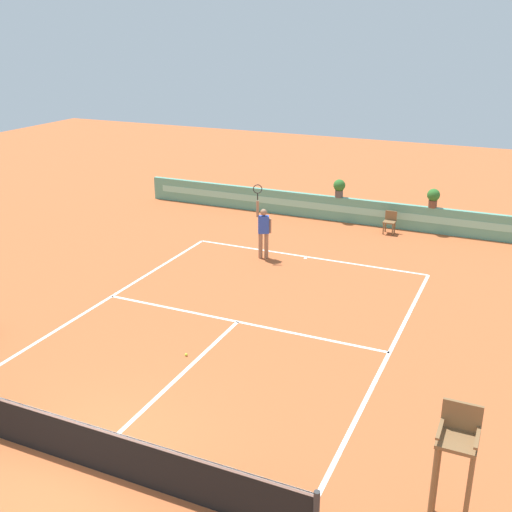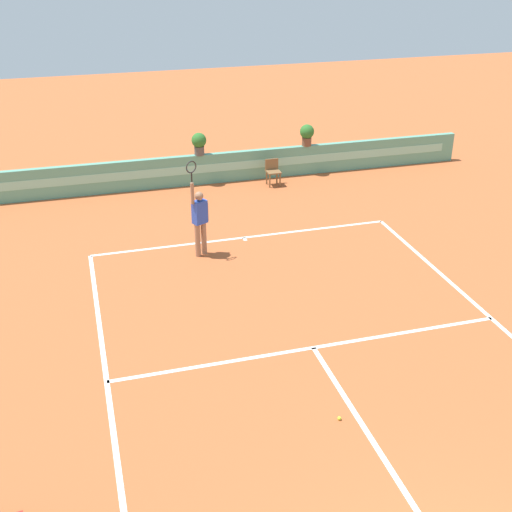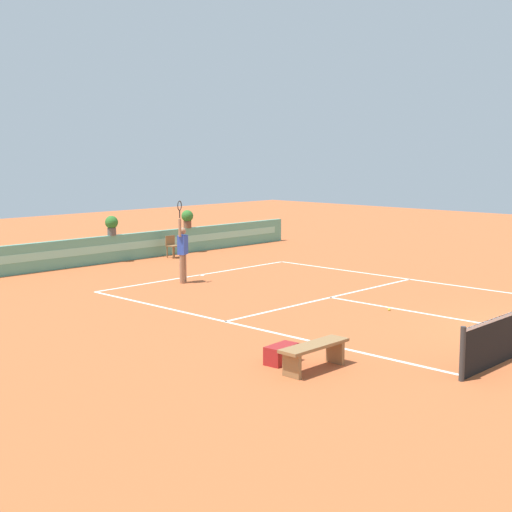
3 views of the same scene
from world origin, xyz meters
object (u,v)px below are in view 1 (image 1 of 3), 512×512
ball_kid_chair (390,221)px  tennis_player (263,229)px  tennis_ball_near_baseline (186,355)px  potted_plant_right (433,197)px  umpire_chair (456,454)px  potted_plant_centre (339,187)px

ball_kid_chair → tennis_player: (-3.32, -4.48, 0.57)m
tennis_ball_near_baseline → ball_kid_chair: bearing=78.5°
potted_plant_right → ball_kid_chair: bearing=-152.7°
umpire_chair → potted_plant_right: bearing=100.5°
tennis_ball_near_baseline → potted_plant_centre: 12.24m
umpire_chair → tennis_player: size_ratio=0.83×
potted_plant_right → potted_plant_centre: bearing=180.0°
tennis_player → potted_plant_centre: 5.33m
umpire_chair → tennis_ball_near_baseline: bearing=155.6°
ball_kid_chair → tennis_player: 5.61m
potted_plant_right → tennis_player: bearing=-132.3°
ball_kid_chair → tennis_player: tennis_player is taller
umpire_chair → potted_plant_right: umpire_chair is taller
ball_kid_chair → potted_plant_right: 1.85m
umpire_chair → tennis_player: (-7.53, 9.92, -0.29)m
potted_plant_right → tennis_ball_near_baseline: bearing=-107.1°
tennis_ball_near_baseline → potted_plant_centre: (0.04, 12.16, 1.38)m
potted_plant_right → potted_plant_centre: size_ratio=1.00×
ball_kid_chair → potted_plant_right: bearing=27.3°
potted_plant_centre → umpire_chair: bearing=-66.8°
ball_kid_chair → potted_plant_centre: 2.57m
umpire_chair → tennis_player: 12.45m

